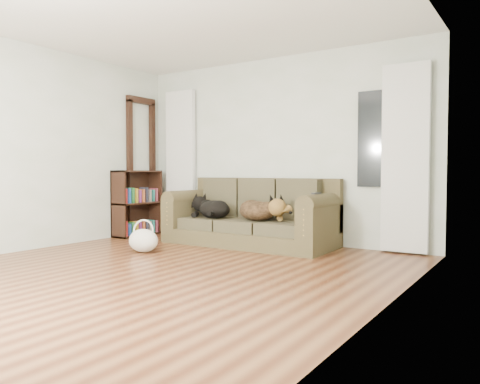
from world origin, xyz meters
The scene contains 15 objects.
floor centered at (0.00, 0.00, 0.00)m, with size 5.00×5.00×0.00m, color #452111.
ceiling centered at (0.00, 0.00, 2.60)m, with size 5.00×5.00×0.00m, color white.
wall_back centered at (0.00, 2.50, 1.30)m, with size 4.50×0.04×2.60m, color silver.
wall_left centered at (-2.25, 0.00, 1.30)m, with size 0.04×5.00×2.60m, color silver.
wall_right centered at (2.25, 0.00, 1.30)m, with size 0.04×5.00×2.60m, color silver.
curtain_left centered at (-1.70, 2.42, 1.15)m, with size 0.55×0.08×2.25m, color white.
curtain_right centered at (1.80, 2.42, 1.15)m, with size 0.55×0.08×2.25m, color white.
window_pane centered at (1.45, 2.47, 1.40)m, with size 0.50×0.03×1.20m, color black.
door_casing centered at (-2.20, 2.05, 1.05)m, with size 0.07×0.60×2.10m, color black.
sofa centered at (-0.13, 1.97, 0.45)m, with size 2.31×1.00×0.94m, color #323018.
dog_black_lab centered at (-0.66, 1.88, 0.48)m, with size 0.59×0.41×0.25m, color black.
dog_shepherd centered at (0.08, 1.91, 0.49)m, with size 0.64×0.45×0.28m, color black.
tv_remote centered at (0.90, 1.87, 0.73)m, with size 0.06×0.20×0.02m, color black.
tote_bag centered at (-0.91, 0.78, 0.16)m, with size 0.40×0.31×0.29m, color silver.
bookshelf centered at (-2.09, 1.84, 0.50)m, with size 0.30×0.81×1.01m, color black.
Camera 1 is at (3.20, -3.35, 0.99)m, focal length 35.00 mm.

